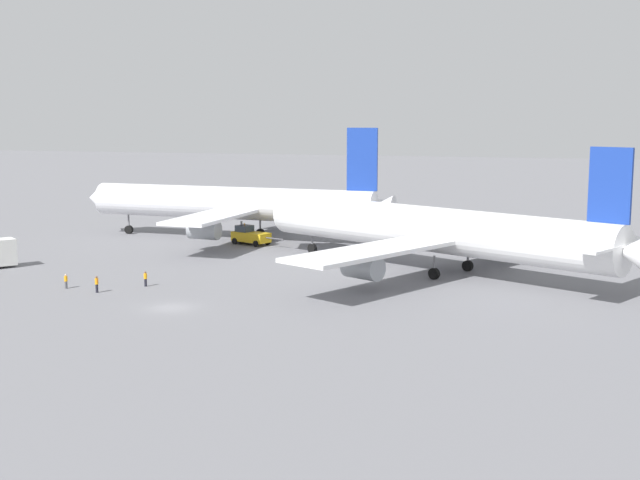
{
  "coord_description": "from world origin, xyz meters",
  "views": [
    {
      "loc": [
        36.09,
        -71.67,
        18.46
      ],
      "look_at": [
        8.87,
        20.75,
        4.0
      ],
      "focal_mm": 47.08,
      "sensor_mm": 36.0,
      "label": 1
    }
  ],
  "objects_px": {
    "ground_crew_ramp_agent_by_cones": "(145,279)",
    "ground_crew_wing_walker_right": "(66,281)",
    "airliner_being_pushed": "(432,230)",
    "airliner_at_gate_left": "(235,204)",
    "pushback_tug": "(250,236)",
    "ground_crew_marshaller_foreground": "(97,284)"
  },
  "relations": [
    {
      "from": "ground_crew_marshaller_foreground",
      "to": "ground_crew_ramp_agent_by_cones",
      "type": "xyz_separation_m",
      "value": [
        3.36,
        4.32,
        -0.06
      ]
    },
    {
      "from": "airliner_being_pushed",
      "to": "ground_crew_wing_walker_right",
      "type": "relative_size",
      "value": 31.35
    },
    {
      "from": "airliner_at_gate_left",
      "to": "ground_crew_wing_walker_right",
      "type": "distance_m",
      "value": 38.77
    },
    {
      "from": "pushback_tug",
      "to": "ground_crew_wing_walker_right",
      "type": "relative_size",
      "value": 5.57
    },
    {
      "from": "ground_crew_ramp_agent_by_cones",
      "to": "ground_crew_wing_walker_right",
      "type": "xyz_separation_m",
      "value": [
        -7.65,
        -3.4,
        -0.06
      ]
    },
    {
      "from": "airliner_being_pushed",
      "to": "ground_crew_ramp_agent_by_cones",
      "type": "xyz_separation_m",
      "value": [
        -28.38,
        -17.11,
        -4.12
      ]
    },
    {
      "from": "airliner_at_gate_left",
      "to": "pushback_tug",
      "type": "distance_m",
      "value": 6.91
    },
    {
      "from": "airliner_being_pushed",
      "to": "airliner_at_gate_left",
      "type": "bearing_deg",
      "value": 151.03
    },
    {
      "from": "ground_crew_ramp_agent_by_cones",
      "to": "airliner_being_pushed",
      "type": "bearing_deg",
      "value": 31.09
    },
    {
      "from": "airliner_being_pushed",
      "to": "ground_crew_wing_walker_right",
      "type": "distance_m",
      "value": 41.66
    },
    {
      "from": "ground_crew_ramp_agent_by_cones",
      "to": "ground_crew_wing_walker_right",
      "type": "height_order",
      "value": "ground_crew_ramp_agent_by_cones"
    },
    {
      "from": "ground_crew_marshaller_foreground",
      "to": "ground_crew_wing_walker_right",
      "type": "relative_size",
      "value": 1.12
    },
    {
      "from": "airliner_at_gate_left",
      "to": "ground_crew_ramp_agent_by_cones",
      "type": "relative_size",
      "value": 29.72
    },
    {
      "from": "airliner_at_gate_left",
      "to": "pushback_tug",
      "type": "height_order",
      "value": "airliner_at_gate_left"
    },
    {
      "from": "ground_crew_ramp_agent_by_cones",
      "to": "ground_crew_marshaller_foreground",
      "type": "bearing_deg",
      "value": -127.85
    },
    {
      "from": "airliner_at_gate_left",
      "to": "airliner_being_pushed",
      "type": "bearing_deg",
      "value": -28.97
    },
    {
      "from": "airliner_being_pushed",
      "to": "pushback_tug",
      "type": "height_order",
      "value": "airliner_being_pushed"
    },
    {
      "from": "airliner_at_gate_left",
      "to": "pushback_tug",
      "type": "bearing_deg",
      "value": -45.17
    },
    {
      "from": "ground_crew_ramp_agent_by_cones",
      "to": "pushback_tug",
      "type": "bearing_deg",
      "value": 89.68
    },
    {
      "from": "ground_crew_marshaller_foreground",
      "to": "ground_crew_wing_walker_right",
      "type": "bearing_deg",
      "value": 167.93
    },
    {
      "from": "pushback_tug",
      "to": "ground_crew_wing_walker_right",
      "type": "bearing_deg",
      "value": -102.82
    },
    {
      "from": "airliner_at_gate_left",
      "to": "ground_crew_wing_walker_right",
      "type": "relative_size",
      "value": 31.58
    }
  ]
}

